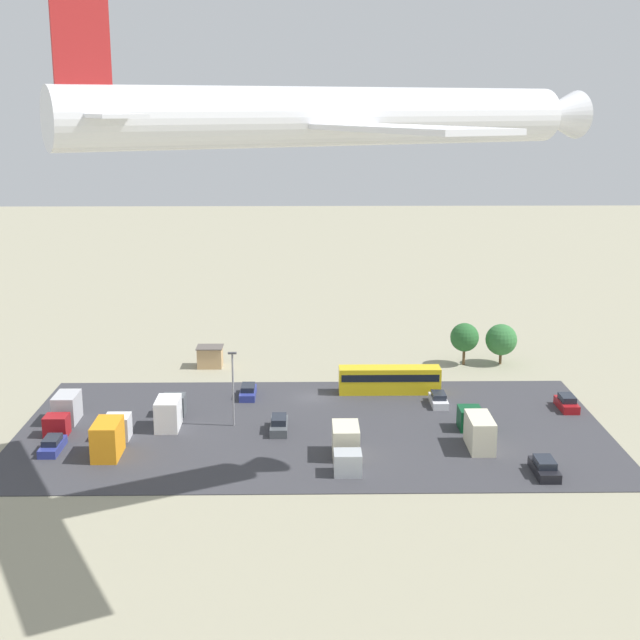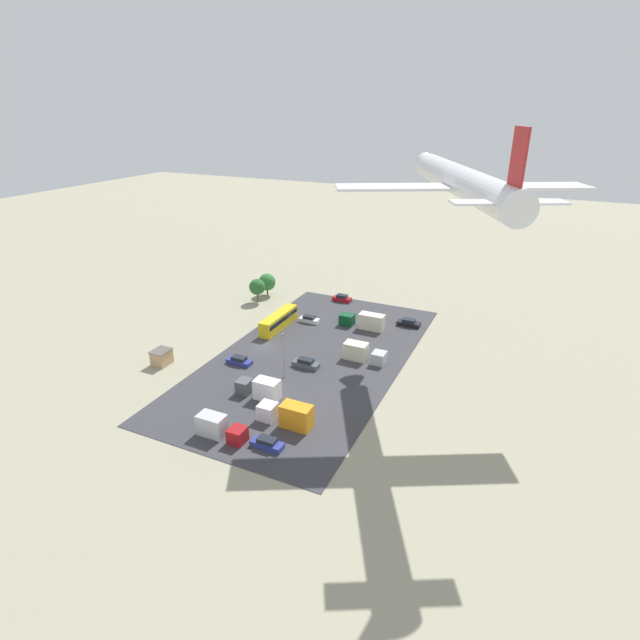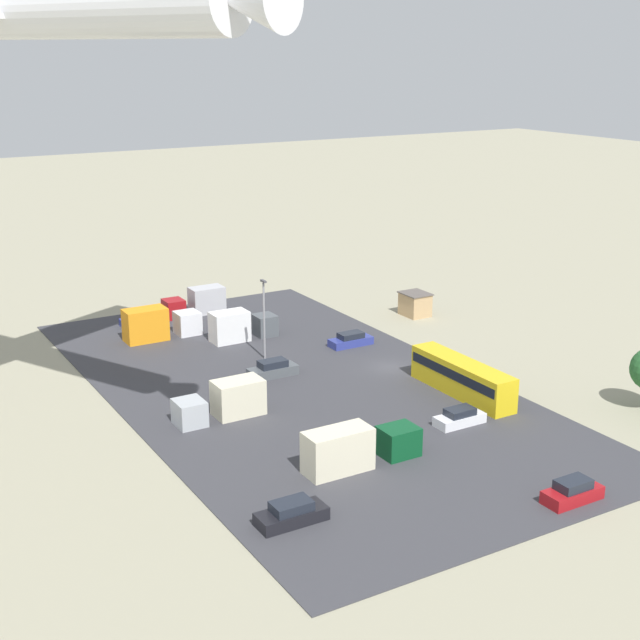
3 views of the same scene
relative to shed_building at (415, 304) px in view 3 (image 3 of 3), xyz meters
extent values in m
plane|color=gray|center=(-13.27, 12.87, -1.37)|extent=(400.00, 400.00, 0.00)
cube|color=#38383D|center=(-13.27, 23.19, -1.33)|extent=(61.76, 32.39, 0.08)
cube|color=tan|center=(0.00, 0.00, -0.07)|extent=(3.15, 2.67, 2.61)
cube|color=#59514C|center=(0.00, 0.00, 1.29)|extent=(3.39, 2.91, 0.12)
cube|color=gold|center=(-22.43, 11.27, 0.27)|extent=(11.98, 2.47, 3.13)
cube|color=black|center=(-22.43, 11.27, 0.83)|extent=(11.50, 2.51, 0.88)
cube|color=navy|center=(-5.73, 12.53, -0.88)|extent=(1.82, 4.65, 0.82)
cube|color=#1E232D|center=(-5.73, 12.53, -0.18)|extent=(1.53, 2.60, 0.60)
cube|color=black|center=(-34.63, 35.44, -0.85)|extent=(1.98, 4.77, 0.89)
cube|color=#1E232D|center=(-34.63, 35.44, -0.08)|extent=(1.66, 2.67, 0.65)
cube|color=#4C5156|center=(-9.70, 23.82, -0.83)|extent=(1.80, 4.79, 0.92)
cube|color=#1E232D|center=(-9.70, 23.82, -0.03)|extent=(1.51, 2.68, 0.68)
cube|color=maroon|center=(-41.87, 17.35, -0.83)|extent=(1.82, 4.38, 0.92)
cube|color=#1E232D|center=(-41.87, 17.35, -0.03)|extent=(1.53, 2.45, 0.68)
cube|color=silver|center=(-27.64, 15.72, -0.88)|extent=(1.77, 4.35, 0.82)
cube|color=#1E232D|center=(-27.64, 15.72, -0.18)|extent=(1.49, 2.43, 0.60)
cube|color=navy|center=(12.54, 29.01, -0.88)|extent=(1.78, 4.57, 0.82)
cube|color=#1E232D|center=(12.54, 29.01, -0.17)|extent=(1.50, 2.56, 0.60)
cube|color=silver|center=(6.73, 25.72, -0.06)|extent=(2.50, 2.52, 2.46)
cube|color=orange|center=(6.73, 30.47, 0.46)|extent=(2.50, 4.47, 3.52)
cube|color=maroon|center=(13.25, 24.76, -0.22)|extent=(2.40, 2.21, 2.15)
cube|color=#B2B2B7|center=(13.25, 20.59, 0.24)|extent=(2.40, 3.93, 3.07)
cube|color=#0C4723|center=(-29.82, 23.48, -0.15)|extent=(2.35, 2.88, 2.28)
cube|color=beige|center=(-29.82, 28.91, 0.34)|extent=(2.35, 5.11, 3.26)
cube|color=#ADB2B7|center=(-16.40, 35.05, -0.22)|extent=(2.57, 2.35, 2.15)
cube|color=beige|center=(-16.40, 30.61, 0.24)|extent=(2.57, 4.18, 3.06)
cube|color=#4C5156|center=(2.01, 18.67, -0.16)|extent=(2.43, 2.22, 2.27)
cube|color=white|center=(2.01, 22.86, 0.33)|extent=(2.43, 3.94, 3.24)
cylinder|color=gray|center=(-4.84, 22.19, 2.64)|extent=(0.20, 0.20, 7.86)
cube|color=#4C4C51|center=(-4.84, 22.19, 6.75)|extent=(0.90, 0.28, 0.20)
cylinder|color=white|center=(-14.40, 46.56, 31.23)|extent=(37.26, 21.80, 4.17)
cube|color=white|center=(-14.40, 46.56, 30.60)|extent=(21.23, 34.36, 0.36)
camera|label=1|loc=(-12.69, 111.88, 32.16)|focal=50.00mm
camera|label=2|loc=(59.45, 58.62, 41.42)|focal=28.00mm
camera|label=3|loc=(-80.53, 60.26, 28.58)|focal=50.00mm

